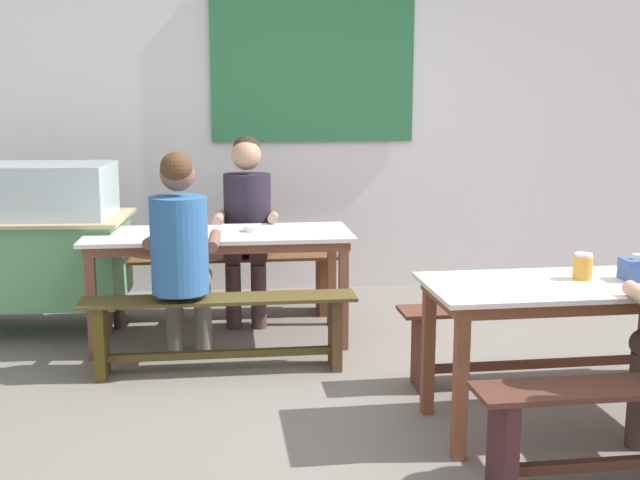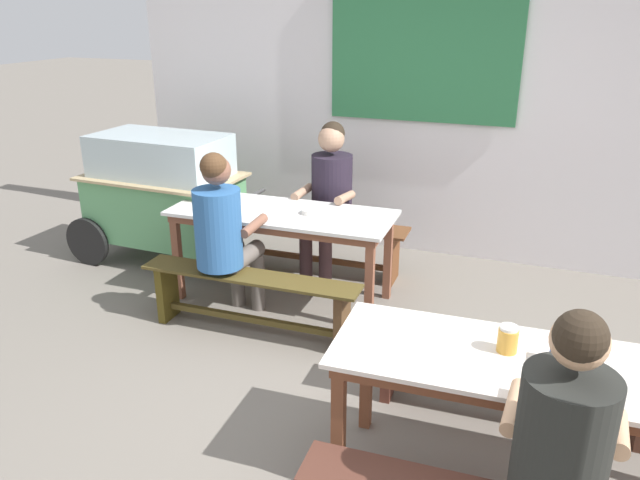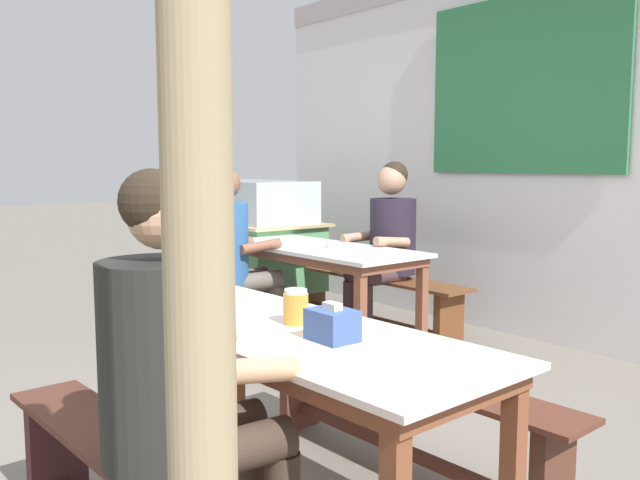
{
  "view_description": "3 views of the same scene",
  "coord_description": "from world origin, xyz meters",
  "px_view_note": "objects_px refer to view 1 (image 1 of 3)",
  "views": [
    {
      "loc": [
        -0.92,
        -3.94,
        1.64
      ],
      "look_at": [
        -0.5,
        0.33,
        0.84
      ],
      "focal_mm": 43.7,
      "sensor_mm": 36.0,
      "label": 1
    },
    {
      "loc": [
        0.81,
        -2.98,
        2.26
      ],
      "look_at": [
        -0.42,
        0.27,
        0.92
      ],
      "focal_mm": 34.63,
      "sensor_mm": 36.0,
      "label": 2
    },
    {
      "loc": [
        2.69,
        -1.8,
        1.34
      ],
      "look_at": [
        0.02,
        0.36,
        0.95
      ],
      "focal_mm": 37.56,
      "sensor_mm": 36.0,
      "label": 3
    }
  ],
  "objects_px": {
    "bench_far_front": "(220,324)",
    "bench_near_back": "(539,333)",
    "soup_bowl": "(254,229)",
    "condiment_jar": "(583,267)",
    "bench_far_back": "(221,276)",
    "food_cart": "(25,237)",
    "tissue_box": "(638,269)",
    "dining_table_near": "(595,297)",
    "person_center_facing": "(247,215)",
    "dining_table_far": "(219,244)",
    "person_left_back_turned": "(181,248)"
  },
  "relations": [
    {
      "from": "bench_near_back",
      "to": "tissue_box",
      "type": "relative_size",
      "value": 10.4
    },
    {
      "from": "bench_near_back",
      "to": "person_center_facing",
      "type": "xyz_separation_m",
      "value": [
        -1.66,
        1.53,
        0.48
      ]
    },
    {
      "from": "bench_near_back",
      "to": "soup_bowl",
      "type": "bearing_deg",
      "value": 148.44
    },
    {
      "from": "bench_far_back",
      "to": "food_cart",
      "type": "xyz_separation_m",
      "value": [
        -1.34,
        -0.24,
        0.37
      ]
    },
    {
      "from": "food_cart",
      "to": "tissue_box",
      "type": "relative_size",
      "value": 10.78
    },
    {
      "from": "bench_near_back",
      "to": "tissue_box",
      "type": "xyz_separation_m",
      "value": [
        0.24,
        -0.6,
        0.51
      ]
    },
    {
      "from": "person_left_back_turned",
      "to": "person_center_facing",
      "type": "bearing_deg",
      "value": 70.18
    },
    {
      "from": "bench_far_front",
      "to": "person_left_back_turned",
      "type": "distance_m",
      "value": 0.51
    },
    {
      "from": "bench_far_back",
      "to": "condiment_jar",
      "type": "xyz_separation_m",
      "value": [
        1.84,
        -2.14,
        0.51
      ]
    },
    {
      "from": "bench_near_back",
      "to": "soup_bowl",
      "type": "xyz_separation_m",
      "value": [
        -1.62,
        0.99,
        0.47
      ]
    },
    {
      "from": "bench_far_front",
      "to": "condiment_jar",
      "type": "xyz_separation_m",
      "value": [
        1.81,
        -0.91,
        0.52
      ]
    },
    {
      "from": "food_cart",
      "to": "condiment_jar",
      "type": "xyz_separation_m",
      "value": [
        3.18,
        -1.9,
        0.14
      ]
    },
    {
      "from": "tissue_box",
      "to": "soup_bowl",
      "type": "bearing_deg",
      "value": 139.37
    },
    {
      "from": "food_cart",
      "to": "person_center_facing",
      "type": "relative_size",
      "value": 1.26
    },
    {
      "from": "bench_near_back",
      "to": "food_cart",
      "type": "xyz_separation_m",
      "value": [
        -3.2,
        1.34,
        0.37
      ]
    },
    {
      "from": "bench_far_front",
      "to": "person_center_facing",
      "type": "relative_size",
      "value": 1.21
    },
    {
      "from": "soup_bowl",
      "to": "dining_table_near",
      "type": "bearing_deg",
      "value": -44.41
    },
    {
      "from": "tissue_box",
      "to": "person_left_back_turned",
      "type": "bearing_deg",
      "value": 155.97
    },
    {
      "from": "condiment_jar",
      "to": "dining_table_near",
      "type": "bearing_deg",
      "value": -51.2
    },
    {
      "from": "person_center_facing",
      "to": "bench_near_back",
      "type": "bearing_deg",
      "value": -42.75
    },
    {
      "from": "dining_table_far",
      "to": "food_cart",
      "type": "xyz_separation_m",
      "value": [
        -1.35,
        0.37,
        -0.0
      ]
    },
    {
      "from": "bench_far_front",
      "to": "bench_near_back",
      "type": "xyz_separation_m",
      "value": [
        1.84,
        -0.36,
        0.0
      ]
    },
    {
      "from": "soup_bowl",
      "to": "condiment_jar",
      "type": "bearing_deg",
      "value": -44.19
    },
    {
      "from": "soup_bowl",
      "to": "person_center_facing",
      "type": "bearing_deg",
      "value": 94.41
    },
    {
      "from": "food_cart",
      "to": "condiment_jar",
      "type": "distance_m",
      "value": 3.71
    },
    {
      "from": "dining_table_near",
      "to": "food_cart",
      "type": "distance_m",
      "value": 3.77
    },
    {
      "from": "bench_far_front",
      "to": "soup_bowl",
      "type": "xyz_separation_m",
      "value": [
        0.22,
        0.63,
        0.47
      ]
    },
    {
      "from": "dining_table_far",
      "to": "bench_near_back",
      "type": "relative_size",
      "value": 1.07
    },
    {
      "from": "dining_table_near",
      "to": "soup_bowl",
      "type": "bearing_deg",
      "value": 135.59
    },
    {
      "from": "bench_far_front",
      "to": "food_cart",
      "type": "xyz_separation_m",
      "value": [
        -1.37,
        0.98,
        0.38
      ]
    },
    {
      "from": "dining_table_near",
      "to": "bench_far_front",
      "type": "height_order",
      "value": "dining_table_near"
    },
    {
      "from": "bench_far_back",
      "to": "dining_table_far",
      "type": "bearing_deg",
      "value": -88.78
    },
    {
      "from": "dining_table_near",
      "to": "bench_near_back",
      "type": "distance_m",
      "value": 0.72
    },
    {
      "from": "bench_near_back",
      "to": "condiment_jar",
      "type": "distance_m",
      "value": 0.76
    },
    {
      "from": "tissue_box",
      "to": "dining_table_far",
      "type": "bearing_deg",
      "value": 143.05
    },
    {
      "from": "bench_far_back",
      "to": "food_cart",
      "type": "height_order",
      "value": "food_cart"
    },
    {
      "from": "dining_table_near",
      "to": "bench_far_front",
      "type": "distance_m",
      "value": 2.13
    },
    {
      "from": "bench_far_back",
      "to": "bench_far_front",
      "type": "height_order",
      "value": "same"
    },
    {
      "from": "bench_far_back",
      "to": "person_left_back_turned",
      "type": "xyz_separation_m",
      "value": [
        -0.2,
        -1.16,
        0.45
      ]
    },
    {
      "from": "dining_table_near",
      "to": "food_cart",
      "type": "height_order",
      "value": "food_cart"
    },
    {
      "from": "person_left_back_turned",
      "to": "bench_far_front",
      "type": "bearing_deg",
      "value": -16.36
    },
    {
      "from": "bench_far_front",
      "to": "food_cart",
      "type": "height_order",
      "value": "food_cart"
    },
    {
      "from": "tissue_box",
      "to": "person_center_facing",
      "type": "bearing_deg",
      "value": 131.68
    },
    {
      "from": "person_center_facing",
      "to": "condiment_jar",
      "type": "relative_size",
      "value": 10.37
    },
    {
      "from": "person_left_back_turned",
      "to": "condiment_jar",
      "type": "bearing_deg",
      "value": -25.71
    },
    {
      "from": "dining_table_far",
      "to": "condiment_jar",
      "type": "distance_m",
      "value": 2.39
    },
    {
      "from": "tissue_box",
      "to": "condiment_jar",
      "type": "bearing_deg",
      "value": 170.29
    },
    {
      "from": "dining_table_near",
      "to": "bench_near_back",
      "type": "bearing_deg",
      "value": 92.15
    },
    {
      "from": "bench_far_front",
      "to": "condiment_jar",
      "type": "height_order",
      "value": "condiment_jar"
    },
    {
      "from": "bench_near_back",
      "to": "condiment_jar",
      "type": "relative_size",
      "value": 12.6
    }
  ]
}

